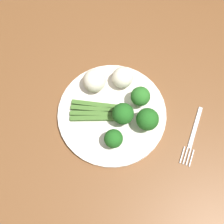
% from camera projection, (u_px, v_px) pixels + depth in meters
% --- Properties ---
extents(ground_plane, '(6.00, 6.00, 0.02)m').
position_uv_depth(ground_plane, '(129.00, 165.00, 1.47)').
color(ground_plane, gray).
extents(dining_table, '(1.32, 1.00, 0.76)m').
position_uv_depth(dining_table, '(142.00, 126.00, 0.84)').
color(dining_table, brown).
rests_on(dining_table, ground_plane).
extents(chair, '(0.42, 0.42, 0.87)m').
position_uv_depth(chair, '(184.00, 4.00, 1.20)').
color(chair, brown).
rests_on(chair, ground_plane).
extents(plate, '(0.29, 0.29, 0.01)m').
position_uv_depth(plate, '(112.00, 114.00, 0.74)').
color(plate, silver).
rests_on(plate, dining_table).
extents(asparagus_bundle, '(0.13, 0.10, 0.01)m').
position_uv_depth(asparagus_bundle, '(95.00, 112.00, 0.73)').
color(asparagus_bundle, '#3D6626').
rests_on(asparagus_bundle, plate).
extents(broccoli_outer_edge, '(0.05, 0.05, 0.06)m').
position_uv_depth(broccoli_outer_edge, '(140.00, 96.00, 0.71)').
color(broccoli_outer_edge, '#568E33').
rests_on(broccoli_outer_edge, plate).
extents(broccoli_left, '(0.05, 0.05, 0.06)m').
position_uv_depth(broccoli_left, '(113.00, 139.00, 0.67)').
color(broccoli_left, '#4C7F2B').
rests_on(broccoli_left, plate).
extents(broccoli_back, '(0.05, 0.05, 0.07)m').
position_uv_depth(broccoli_back, '(123.00, 114.00, 0.69)').
color(broccoli_back, '#4C7F2B').
rests_on(broccoli_back, plate).
extents(broccoli_front_left, '(0.06, 0.06, 0.07)m').
position_uv_depth(broccoli_front_left, '(147.00, 119.00, 0.68)').
color(broccoli_front_left, '#4C7F2B').
rests_on(broccoli_front_left, plate).
extents(cauliflower_edge, '(0.06, 0.06, 0.06)m').
position_uv_depth(cauliflower_edge, '(123.00, 78.00, 0.74)').
color(cauliflower_edge, silver).
rests_on(cauliflower_edge, plate).
extents(cauliflower_near_fork, '(0.06, 0.06, 0.06)m').
position_uv_depth(cauliflower_near_fork, '(95.00, 80.00, 0.73)').
color(cauliflower_near_fork, silver).
rests_on(cauliflower_near_fork, plate).
extents(fork, '(0.04, 0.17, 0.00)m').
position_uv_depth(fork, '(193.00, 136.00, 0.72)').
color(fork, silver).
rests_on(fork, dining_table).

